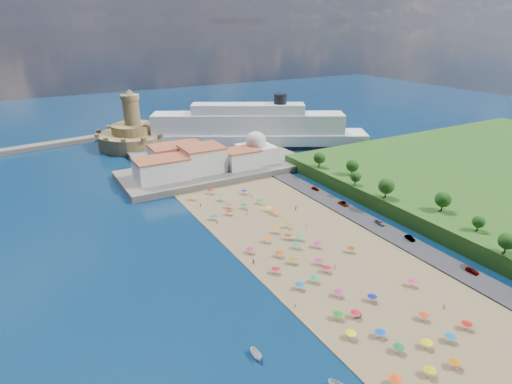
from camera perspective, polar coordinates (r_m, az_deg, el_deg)
ground at (r=140.84m, az=3.62°, el=-6.62°), size 700.00×700.00×0.00m
terrace at (r=203.73m, az=-5.19°, el=2.98°), size 90.00×36.00×3.00m
jetty at (r=228.32m, az=-13.93°, el=4.42°), size 18.00×70.00×2.40m
waterfront_buildings at (r=197.63m, az=-8.78°, el=4.16°), size 57.00×29.00×11.00m
domed_building at (r=208.38m, az=-0.01°, el=5.66°), size 16.00×16.00×15.00m
fortress at (r=254.97m, az=-15.97°, el=7.30°), size 40.00×40.00×32.40m
cruise_ship at (r=246.06m, az=-1.02°, el=8.13°), size 128.03×83.07×29.53m
beach_parasols at (r=130.15m, az=6.32°, el=-8.21°), size 32.07×115.38×2.20m
beachgoers at (r=142.67m, az=2.68°, el=-5.70°), size 35.00×89.22×1.88m
moored_boats at (r=94.63m, az=5.71°, el=-22.66°), size 12.05×19.94×1.73m
parked_cars at (r=158.54m, az=15.39°, el=-3.48°), size 2.39×77.49×1.28m
hillside_trees at (r=162.04m, az=19.19°, el=-0.02°), size 15.55×109.62×7.54m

